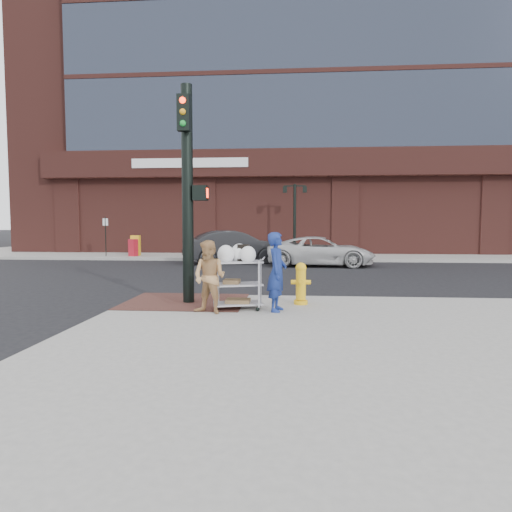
# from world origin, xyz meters

# --- Properties ---
(ground) EXTENTS (220.00, 220.00, 0.00)m
(ground) POSITION_xyz_m (0.00, 0.00, 0.00)
(ground) COLOR black
(ground) RESTS_ON ground
(sidewalk_far) EXTENTS (65.00, 36.00, 0.15)m
(sidewalk_far) POSITION_xyz_m (12.50, 32.00, 0.07)
(sidewalk_far) COLOR gray
(sidewalk_far) RESTS_ON ground
(brick_curb_ramp) EXTENTS (2.80, 2.40, 0.01)m
(brick_curb_ramp) POSITION_xyz_m (-0.60, 0.90, 0.16)
(brick_curb_ramp) COLOR #4E2B24
(brick_curb_ramp) RESTS_ON sidewalk_near
(bank_building) EXTENTS (42.00, 26.00, 28.00)m
(bank_building) POSITION_xyz_m (5.00, 31.00, 14.15)
(bank_building) COLOR #582823
(bank_building) RESTS_ON sidewalk_far
(lamp_post) EXTENTS (1.32, 0.22, 4.00)m
(lamp_post) POSITION_xyz_m (2.00, 16.00, 2.62)
(lamp_post) COLOR black
(lamp_post) RESTS_ON sidewalk_far
(parking_sign) EXTENTS (0.05, 0.05, 2.20)m
(parking_sign) POSITION_xyz_m (-8.50, 15.00, 1.25)
(parking_sign) COLOR black
(parking_sign) RESTS_ON sidewalk_far
(traffic_signal_pole) EXTENTS (0.61, 0.51, 5.00)m
(traffic_signal_pole) POSITION_xyz_m (-0.48, 0.77, 2.83)
(traffic_signal_pole) COLOR black
(traffic_signal_pole) RESTS_ON sidewalk_near
(woman_blue) EXTENTS (0.49, 0.66, 1.67)m
(woman_blue) POSITION_xyz_m (1.60, -0.07, 0.99)
(woman_blue) COLOR navy
(woman_blue) RESTS_ON sidewalk_near
(pedestrian_tan) EXTENTS (0.89, 0.80, 1.51)m
(pedestrian_tan) POSITION_xyz_m (0.23, -0.42, 0.90)
(pedestrian_tan) COLOR tan
(pedestrian_tan) RESTS_ON sidewalk_near
(sedan_dark) EXTENTS (5.22, 3.48, 1.63)m
(sedan_dark) POSITION_xyz_m (-1.01, 12.82, 0.81)
(sedan_dark) COLOR black
(sedan_dark) RESTS_ON ground
(minivan_white) EXTENTS (5.04, 2.52, 1.37)m
(minivan_white) POSITION_xyz_m (3.21, 11.67, 0.69)
(minivan_white) COLOR silver
(minivan_white) RESTS_ON ground
(utility_cart) EXTENTS (1.14, 0.84, 1.41)m
(utility_cart) POSITION_xyz_m (0.75, 0.08, 0.79)
(utility_cart) COLOR #ABAAB0
(utility_cart) RESTS_ON sidewalk_near
(fire_hydrant) EXTENTS (0.45, 0.32, 0.96)m
(fire_hydrant) POSITION_xyz_m (2.12, 0.79, 0.64)
(fire_hydrant) COLOR yellow
(fire_hydrant) RESTS_ON sidewalk_near
(newsbox_red) EXTENTS (0.51, 0.49, 0.95)m
(newsbox_red) POSITION_xyz_m (-6.95, 15.03, 0.63)
(newsbox_red) COLOR #AA1322
(newsbox_red) RESTS_ON sidewalk_far
(newsbox_yellow) EXTENTS (0.52, 0.47, 1.14)m
(newsbox_yellow) POSITION_xyz_m (-6.98, 15.51, 0.72)
(newsbox_yellow) COLOR yellow
(newsbox_yellow) RESTS_ON sidewalk_far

